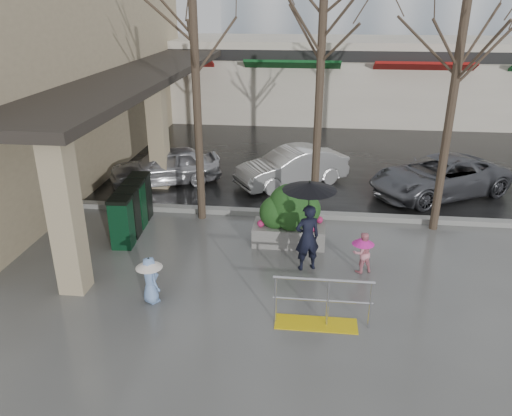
% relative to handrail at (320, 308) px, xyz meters
% --- Properties ---
extents(ground, '(120.00, 120.00, 0.00)m').
position_rel_handrail_xyz_m(ground, '(-1.36, 1.20, -0.38)').
color(ground, '#51514F').
rests_on(ground, ground).
extents(street_asphalt, '(120.00, 36.00, 0.01)m').
position_rel_handrail_xyz_m(street_asphalt, '(-1.36, 23.20, -0.37)').
color(street_asphalt, black).
rests_on(street_asphalt, ground).
extents(curb, '(120.00, 0.30, 0.15)m').
position_rel_handrail_xyz_m(curb, '(-1.36, 5.20, -0.30)').
color(curb, gray).
rests_on(curb, ground).
extents(near_building, '(6.00, 18.00, 8.00)m').
position_rel_handrail_xyz_m(near_building, '(-10.36, 9.20, 3.62)').
color(near_building, tan).
rests_on(near_building, ground).
extents(canopy_slab, '(2.80, 18.00, 0.25)m').
position_rel_handrail_xyz_m(canopy_slab, '(-6.16, 9.20, 3.25)').
color(canopy_slab, '#2D2823').
rests_on(canopy_slab, pillar_front).
extents(pillar_front, '(0.55, 0.55, 3.50)m').
position_rel_handrail_xyz_m(pillar_front, '(-5.26, 0.70, 1.37)').
color(pillar_front, tan).
rests_on(pillar_front, ground).
extents(pillar_back, '(0.55, 0.55, 3.50)m').
position_rel_handrail_xyz_m(pillar_back, '(-5.26, 7.20, 1.37)').
color(pillar_back, tan).
rests_on(pillar_back, ground).
extents(storefront_row, '(34.00, 6.74, 4.00)m').
position_rel_handrail_xyz_m(storefront_row, '(0.64, 19.17, 1.64)').
color(storefront_row, beige).
rests_on(storefront_row, ground).
extents(handrail, '(1.90, 0.50, 1.03)m').
position_rel_handrail_xyz_m(handrail, '(0.00, 0.00, 0.00)').
color(handrail, yellow).
rests_on(handrail, ground).
extents(tree_west, '(3.20, 3.20, 6.80)m').
position_rel_handrail_xyz_m(tree_west, '(-3.36, 4.80, 4.71)').
color(tree_west, '#382B21').
rests_on(tree_west, ground).
extents(tree_midwest, '(3.20, 3.20, 7.00)m').
position_rel_handrail_xyz_m(tree_midwest, '(-0.16, 4.80, 4.86)').
color(tree_midwest, '#382B21').
rests_on(tree_midwest, ground).
extents(tree_mideast, '(3.20, 3.20, 6.50)m').
position_rel_handrail_xyz_m(tree_mideast, '(3.14, 4.80, 4.48)').
color(tree_mideast, '#382B21').
rests_on(tree_mideast, ground).
extents(woman, '(1.21, 1.21, 2.19)m').
position_rel_handrail_xyz_m(woman, '(-0.30, 2.18, 0.96)').
color(woman, black).
rests_on(woman, ground).
extents(child_pink, '(0.59, 0.53, 0.99)m').
position_rel_handrail_xyz_m(child_pink, '(0.97, 2.18, 0.18)').
color(child_pink, pink).
rests_on(child_pink, ground).
extents(child_blue, '(0.58, 0.58, 1.03)m').
position_rel_handrail_xyz_m(child_blue, '(-3.48, 0.42, 0.23)').
color(child_blue, '#7FA5E2').
rests_on(child_blue, ground).
extents(planter, '(1.85, 1.09, 1.61)m').
position_rel_handrail_xyz_m(planter, '(-0.77, 3.49, 0.39)').
color(planter, slate).
rests_on(planter, ground).
extents(news_boxes, '(0.68, 2.40, 1.32)m').
position_rel_handrail_xyz_m(news_boxes, '(-5.02, 3.70, 0.29)').
color(news_boxes, '#0D3A20').
rests_on(news_boxes, ground).
extents(car_a, '(3.99, 2.74, 1.26)m').
position_rel_handrail_xyz_m(car_a, '(-5.20, 7.53, 0.25)').
color(car_a, '#ADADB2').
rests_on(car_a, ground).
extents(car_b, '(3.93, 3.21, 1.26)m').
position_rel_handrail_xyz_m(car_b, '(-0.92, 7.92, 0.25)').
color(car_b, silver).
rests_on(car_b, ground).
extents(car_c, '(4.98, 4.02, 1.26)m').
position_rel_handrail_xyz_m(car_c, '(3.79, 7.45, 0.25)').
color(car_c, '#5A5B62').
rests_on(car_c, ground).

